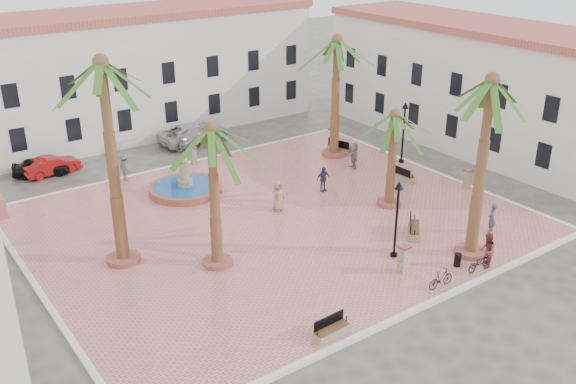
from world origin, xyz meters
The scene contains 36 objects.
ground centered at (0.00, 0.00, 0.00)m, with size 120.00×120.00×0.00m, color #56544F.
plaza centered at (0.00, 0.00, 0.07)m, with size 26.00×22.00×0.15m, color #D47973.
kerb_n centered at (0.00, 11.00, 0.08)m, with size 26.30×0.30×0.16m, color silver.
kerb_s centered at (0.00, -11.00, 0.08)m, with size 26.30×0.30×0.16m, color silver.
kerb_e centered at (13.00, 0.00, 0.08)m, with size 0.30×22.30×0.16m, color silver.
kerb_w centered at (-13.00, 0.00, 0.08)m, with size 0.30×22.30×0.16m, color silver.
building_north centered at (0.00, 19.99, 4.77)m, with size 30.40×7.40×9.50m.
building_east centered at (19.99, 2.00, 4.52)m, with size 7.40×26.40×9.00m.
fountain centered at (-2.24, 6.43, 0.47)m, with size 4.51×4.51×2.33m.
palm_nw centered at (-8.75, 0.47, 9.11)m, with size 5.46×5.46×10.34m.
palm_sw centered at (-5.08, -2.51, 6.39)m, with size 4.88×4.88×7.38m.
palm_s centered at (5.92, -9.10, 8.21)m, with size 5.27×5.27×9.36m.
palm_e centered at (6.73, -2.32, 5.02)m, with size 4.63×4.63×5.91m.
palm_ne centered at (9.48, 6.21, 7.43)m, with size 5.52×5.52×8.58m.
bench_s centered at (-4.24, -10.38, 0.40)m, with size 1.69×0.58×0.88m.
bench_se centered at (5.10, -5.92, 0.43)m, with size 1.74×1.73×0.99m.
bench_e centered at (10.10, -0.03, 0.42)m, with size 0.60×1.80×0.94m.
bench_ne centered at (10.16, 6.32, 0.44)m, with size 1.05×2.02×1.02m.
lamppost_s centered at (2.57, -7.02, 2.93)m, with size 0.45×0.45×4.11m.
lamppost_e centered at (12.40, 2.36, 3.06)m, with size 0.47×0.47×4.30m.
bollard_se centered at (1.79, -8.40, 0.89)m, with size 0.53×0.53×1.43m.
bollard_n centered at (0.46, 10.40, 0.80)m, with size 0.50×0.50×1.25m.
bollard_e centered at (12.40, -3.39, 0.82)m, with size 0.52×0.52×1.29m.
litter_bin centered at (4.41, -9.54, 0.49)m, with size 0.35×0.35×0.67m, color black.
cyclist_a centered at (8.67, -8.16, 1.01)m, with size 0.63×0.41×1.72m, color #363F51.
bicycle_a centered at (4.97, -10.40, 0.59)m, with size 0.58×1.66×0.87m, color black.
cyclist_b centered at (5.45, -10.40, 1.05)m, with size 0.88×0.68×1.81m, color maroon.
bicycle_b centered at (2.25, -10.40, 0.60)m, with size 0.42×1.49×0.90m, color black.
pedestrian_fountain_a centered at (0.92, 0.90, 1.06)m, with size 0.89×0.58×1.81m, color #9C7A62.
pedestrian_fountain_b centered at (4.82, 1.58, 0.97)m, with size 0.96×0.40×1.63m, color navy.
pedestrian_north centered at (-4.49, 10.40, 1.05)m, with size 1.16×0.67×1.80m, color #535359.
pedestrian_east centered at (8.95, 3.45, 1.05)m, with size 1.68×0.53×1.81m, color gray.
car_black centered at (-8.60, 14.87, 0.62)m, with size 1.46×3.63×1.24m, color black.
car_red centered at (-7.93, 14.65, 0.62)m, with size 1.31×3.76×1.24m, color #9D1011.
car_silver centered at (3.02, 14.82, 0.75)m, with size 2.10×5.17×1.50m, color #A6A5AE.
car_white centered at (2.86, 14.87, 0.77)m, with size 2.55×5.54×1.54m, color beige.
Camera 1 is at (-18.35, -27.03, 16.09)m, focal length 40.00 mm.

